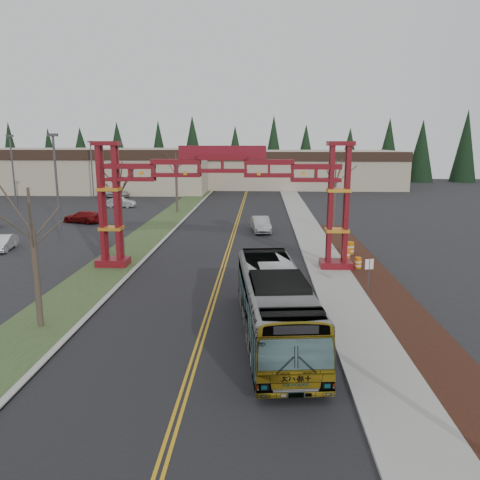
# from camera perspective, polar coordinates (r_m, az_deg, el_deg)

# --- Properties ---
(ground) EXTENTS (200.00, 200.00, 0.00)m
(ground) POSITION_cam_1_polar(r_m,az_deg,el_deg) (17.10, -7.31, -19.54)
(ground) COLOR black
(ground) RESTS_ON ground
(road) EXTENTS (12.00, 110.00, 0.02)m
(road) POSITION_cam_1_polar(r_m,az_deg,el_deg) (40.42, -1.25, -0.73)
(road) COLOR black
(road) RESTS_ON ground
(lane_line_left) EXTENTS (0.12, 100.00, 0.01)m
(lane_line_left) POSITION_cam_1_polar(r_m,az_deg,el_deg) (40.43, -1.42, -0.71)
(lane_line_left) COLOR #C28F16
(lane_line_left) RESTS_ON road
(lane_line_right) EXTENTS (0.12, 100.00, 0.01)m
(lane_line_right) POSITION_cam_1_polar(r_m,az_deg,el_deg) (40.41, -1.08, -0.71)
(lane_line_right) COLOR #C28F16
(lane_line_right) RESTS_ON road
(curb_right) EXTENTS (0.30, 110.00, 0.15)m
(curb_right) POSITION_cam_1_polar(r_m,az_deg,el_deg) (40.46, 7.47, -0.72)
(curb_right) COLOR #9D9D98
(curb_right) RESTS_ON ground
(sidewalk_right) EXTENTS (2.60, 110.00, 0.14)m
(sidewalk_right) POSITION_cam_1_polar(r_m,az_deg,el_deg) (40.61, 9.51, -0.74)
(sidewalk_right) COLOR gray
(sidewalk_right) RESTS_ON ground
(landscape_strip) EXTENTS (2.60, 50.00, 0.12)m
(landscape_strip) POSITION_cam_1_polar(r_m,az_deg,el_deg) (26.96, 18.80, -7.85)
(landscape_strip) COLOR black
(landscape_strip) RESTS_ON ground
(grass_median) EXTENTS (4.00, 110.00, 0.08)m
(grass_median) POSITION_cam_1_polar(r_m,az_deg,el_deg) (41.73, -12.28, -0.56)
(grass_median) COLOR #2D4422
(grass_median) RESTS_ON ground
(curb_left) EXTENTS (0.30, 110.00, 0.15)m
(curb_left) POSITION_cam_1_polar(r_m,az_deg,el_deg) (41.28, -9.80, -0.54)
(curb_left) COLOR #9D9D98
(curb_left) RESTS_ON ground
(gateway_arch) EXTENTS (18.20, 1.60, 8.90)m
(gateway_arch) POSITION_cam_1_polar(r_m,az_deg,el_deg) (32.58, -2.15, 6.82)
(gateway_arch) COLOR maroon
(gateway_arch) RESTS_ON ground
(retail_building_west) EXTENTS (46.00, 22.30, 7.50)m
(retail_building_west) POSITION_cam_1_polar(r_m,az_deg,el_deg) (92.43, -18.26, 8.21)
(retail_building_west) COLOR tan
(retail_building_west) RESTS_ON ground
(retail_building_east) EXTENTS (38.00, 20.30, 7.00)m
(retail_building_east) POSITION_cam_1_polar(r_m,az_deg,el_deg) (94.73, 7.16, 8.64)
(retail_building_east) COLOR tan
(retail_building_east) RESTS_ON ground
(conifer_treeline) EXTENTS (116.10, 5.60, 13.00)m
(conifer_treeline) POSITION_cam_1_polar(r_m,az_deg,el_deg) (106.39, 1.37, 10.69)
(conifer_treeline) COLOR black
(conifer_treeline) RESTS_ON ground
(transit_bus) EXTENTS (3.87, 11.78, 3.22)m
(transit_bus) POSITION_cam_1_polar(r_m,az_deg,el_deg) (21.52, 4.24, -7.89)
(transit_bus) COLOR #929598
(transit_bus) RESTS_ON ground
(silver_sedan) EXTENTS (2.18, 4.77, 1.52)m
(silver_sedan) POSITION_cam_1_polar(r_m,az_deg,el_deg) (46.64, 2.55, 1.92)
(silver_sedan) COLOR #A5A8AD
(silver_sedan) RESTS_ON ground
(parked_car_near_b) EXTENTS (1.99, 3.97, 1.25)m
(parked_car_near_b) POSITION_cam_1_polar(r_m,az_deg,el_deg) (43.40, -26.92, -0.33)
(parked_car_near_b) COLOR white
(parked_car_near_b) RESTS_ON ground
(parked_car_mid_a) EXTENTS (5.02, 3.31, 1.35)m
(parked_car_mid_a) POSITION_cam_1_polar(r_m,az_deg,el_deg) (54.64, -18.59, 2.70)
(parked_car_mid_a) COLOR maroon
(parked_car_mid_a) RESTS_ON ground
(parked_car_far_a) EXTENTS (4.08, 1.65, 1.32)m
(parked_car_far_a) POSITION_cam_1_polar(r_m,az_deg,el_deg) (66.10, -14.33, 4.45)
(parked_car_far_a) COLOR silver
(parked_car_far_a) RESTS_ON ground
(parked_car_far_b) EXTENTS (5.70, 4.01, 1.44)m
(parked_car_far_b) POSITION_cam_1_polar(r_m,az_deg,el_deg) (78.06, -15.11, 5.57)
(parked_car_far_b) COLOR silver
(parked_car_far_b) RESTS_ON ground
(bare_tree_median_near) EXTENTS (2.99, 2.99, 6.83)m
(bare_tree_median_near) POSITION_cam_1_polar(r_m,az_deg,el_deg) (23.91, -24.02, 1.11)
(bare_tree_median_near) COLOR #382D26
(bare_tree_median_near) RESTS_ON ground
(bare_tree_median_mid) EXTENTS (2.92, 2.92, 7.34)m
(bare_tree_median_mid) POSITION_cam_1_polar(r_m,az_deg,el_deg) (36.57, -14.47, 6.08)
(bare_tree_median_mid) COLOR #382D26
(bare_tree_median_mid) RESTS_ON ground
(bare_tree_median_far) EXTENTS (2.99, 2.99, 7.49)m
(bare_tree_median_far) POSITION_cam_1_polar(r_m,az_deg,el_deg) (59.50, -7.80, 8.58)
(bare_tree_median_far) COLOR #382D26
(bare_tree_median_far) RESTS_ON ground
(bare_tree_right_far) EXTENTS (2.96, 2.96, 7.13)m
(bare_tree_right_far) POSITION_cam_1_polar(r_m,az_deg,el_deg) (47.63, 11.55, 7.22)
(bare_tree_right_far) COLOR #382D26
(bare_tree_right_far) RESTS_ON ground
(light_pole_near) EXTENTS (0.83, 0.41, 9.55)m
(light_pole_near) POSITION_cam_1_polar(r_m,az_deg,el_deg) (45.11, -21.48, 6.87)
(light_pole_near) COLOR #3F3F44
(light_pole_near) RESTS_ON ground
(light_pole_mid) EXTENTS (0.84, 0.42, 9.66)m
(light_pole_mid) POSITION_cam_1_polar(r_m,az_deg,el_deg) (67.43, -25.97, 7.98)
(light_pole_mid) COLOR #3F3F44
(light_pole_mid) RESTS_ON ground
(light_pole_far) EXTENTS (0.77, 0.39, 8.89)m
(light_pole_far) POSITION_cam_1_polar(r_m,az_deg,el_deg) (77.46, -17.63, 8.66)
(light_pole_far) COLOR #3F3F44
(light_pole_far) RESTS_ON ground
(street_sign) EXTENTS (0.50, 0.15, 2.22)m
(street_sign) POSITION_cam_1_polar(r_m,az_deg,el_deg) (28.20, 15.45, -3.49)
(street_sign) COLOR #3F3F44
(street_sign) RESTS_ON ground
(barrel_south) EXTENTS (0.49, 0.49, 0.90)m
(barrel_south) POSITION_cam_1_polar(r_m,az_deg,el_deg) (34.00, 14.17, -2.79)
(barrel_south) COLOR orange
(barrel_south) RESTS_ON ground
(barrel_mid) EXTENTS (0.59, 0.59, 1.09)m
(barrel_mid) POSITION_cam_1_polar(r_m,az_deg,el_deg) (35.43, 12.79, -1.97)
(barrel_mid) COLOR orange
(barrel_mid) RESTS_ON ground
(barrel_north) EXTENTS (0.58, 0.58, 1.07)m
(barrel_north) POSITION_cam_1_polar(r_m,az_deg,el_deg) (38.13, 13.30, -1.02)
(barrel_north) COLOR orange
(barrel_north) RESTS_ON ground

